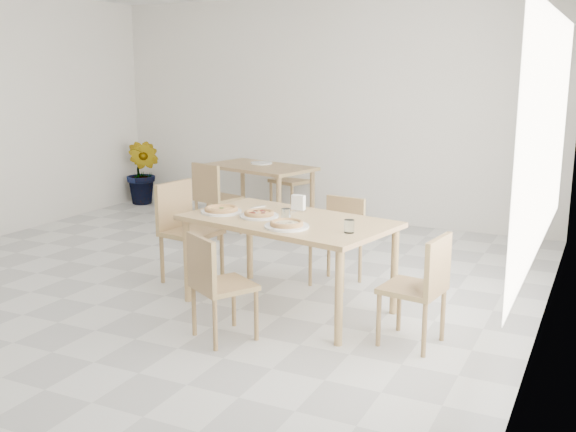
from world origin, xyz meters
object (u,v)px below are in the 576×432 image
at_px(potted_plant, 143,172).
at_px(tumbler_a, 286,215).
at_px(plate_mushroom, 287,226).
at_px(chair_back_s, 213,194).
at_px(chair_back_n, 296,175).
at_px(chair_south, 215,280).
at_px(pizza_pepperoni, 259,213).
at_px(plate_pepperoni, 259,216).
at_px(plate_margherita, 221,212).
at_px(chair_east, 423,283).
at_px(second_table, 259,173).
at_px(chair_west, 184,224).
at_px(napkin_holder, 298,203).
at_px(pizza_mushroom, 287,223).
at_px(chair_north, 340,234).
at_px(plate_empty, 262,163).
at_px(pizza_margherita, 221,209).
at_px(main_table, 288,227).
at_px(tumbler_b, 349,226).

bearing_deg(potted_plant, tumbler_a, -38.69).
distance_m(plate_mushroom, chair_back_s, 2.85).
xyz_separation_m(chair_back_s, chair_back_n, (0.36, 1.49, 0.04)).
relative_size(chair_south, potted_plant, 0.85).
bearing_deg(pizza_pepperoni, plate_pepperoni, 0.00).
relative_size(plate_margherita, chair_back_s, 0.40).
height_order(pizza_pepperoni, tumbler_a, tumbler_a).
relative_size(chair_east, second_table, 0.55).
bearing_deg(chair_west, chair_east, -94.99).
xyz_separation_m(chair_south, plate_mushroom, (0.29, 0.57, 0.30)).
bearing_deg(napkin_holder, chair_back_s, 143.34).
xyz_separation_m(chair_south, plate_pepperoni, (-0.07, 0.80, 0.30)).
xyz_separation_m(chair_south, pizza_mushroom, (0.29, 0.57, 0.32)).
xyz_separation_m(tumbler_a, chair_back_s, (-1.85, 1.85, -0.30)).
distance_m(chair_south, chair_north, 1.68).
xyz_separation_m(tumbler_a, napkin_holder, (-0.07, 0.37, 0.02)).
height_order(pizza_mushroom, plate_empty, pizza_mushroom).
bearing_deg(chair_east, tumbler_a, -92.75).
relative_size(napkin_holder, plate_empty, 0.51).
distance_m(plate_pepperoni, pizza_mushroom, 0.43).
distance_m(chair_east, plate_margherita, 1.83).
xyz_separation_m(chair_north, pizza_margherita, (-0.73, -0.85, 0.33)).
distance_m(chair_south, plate_empty, 3.83).
xyz_separation_m(chair_north, pizza_mushroom, (-0.01, -1.08, 0.33)).
distance_m(main_table, pizza_margherita, 0.61).
bearing_deg(pizza_pepperoni, potted_plant, 139.58).
distance_m(plate_margherita, tumbler_b, 1.23).
xyz_separation_m(tumbler_b, plate_empty, (-2.28, 2.89, -0.04)).
relative_size(chair_east, plate_empty, 2.97).
height_order(tumbler_b, plate_empty, tumbler_b).
relative_size(plate_margherita, plate_empty, 1.25).
bearing_deg(pizza_pepperoni, chair_west, 162.51).
relative_size(tumbler_b, chair_back_s, 0.11).
bearing_deg(pizza_pepperoni, chair_east, -9.75).
height_order(main_table, chair_south, chair_south).
bearing_deg(pizza_margherita, potted_plant, 136.53).
bearing_deg(plate_pepperoni, chair_south, -85.18).
distance_m(pizza_mushroom, plate_empty, 3.44).
bearing_deg(plate_empty, pizza_margherita, -68.49).
bearing_deg(napkin_holder, chair_north, 73.66).
xyz_separation_m(plate_margherita, tumbler_a, (0.62, -0.04, 0.04)).
bearing_deg(chair_west, plate_empty, 19.23).
height_order(pizza_pepperoni, chair_back_s, chair_back_s).
bearing_deg(napkin_holder, plate_margherita, -145.81).
relative_size(chair_east, plate_pepperoni, 2.55).
height_order(tumbler_b, second_table, tumbler_b).
distance_m(chair_north, chair_back_n, 2.94).
distance_m(pizza_pepperoni, chair_back_s, 2.44).
bearing_deg(chair_back_n, plate_pepperoni, -50.55).
bearing_deg(tumbler_a, pizza_mushroom, -62.56).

